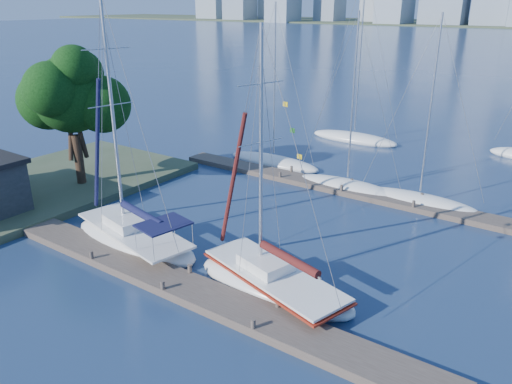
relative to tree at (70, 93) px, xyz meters
The scene contains 11 objects.
ground 17.14m from the tree, 21.39° to the right, with size 700.00×700.00×0.00m, color navy.
near_dock 17.06m from the tree, 21.39° to the right, with size 26.00×2.00×0.40m, color #473C34.
far_dock 20.65m from the tree, 31.68° to the left, with size 30.00×1.80×0.36m, color #473C34.
shore 7.51m from the tree, 130.88° to the right, with size 12.00×22.00×0.50m, color #38472D.
tree is the anchor object (origin of this frame).
sailboat_navy 11.95m from the tree, 21.85° to the right, with size 9.02×4.54×13.60m.
sailboat_maroon 19.64m from the tree, 10.31° to the right, with size 8.57×4.82×12.33m.
bg_boat_0 16.36m from the tree, 58.02° to the left, with size 8.60×3.65×12.88m.
bg_boat_2 19.95m from the tree, 34.97° to the left, with size 7.70×2.16×12.35m.
bg_boat_3 24.21m from the tree, 28.39° to the left, with size 7.92×2.83×12.27m.
bg_boat_6 26.34m from the tree, 66.50° to the left, with size 8.82×3.22×15.85m.
Camera 1 is at (14.61, -14.37, 12.50)m, focal length 35.00 mm.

